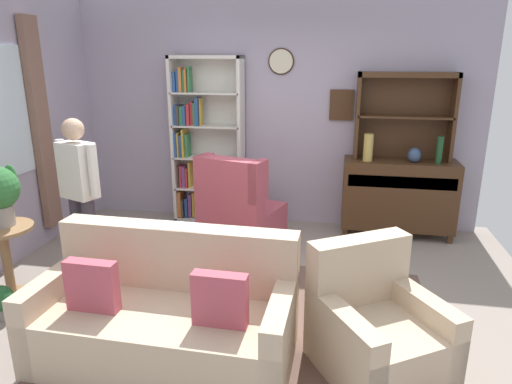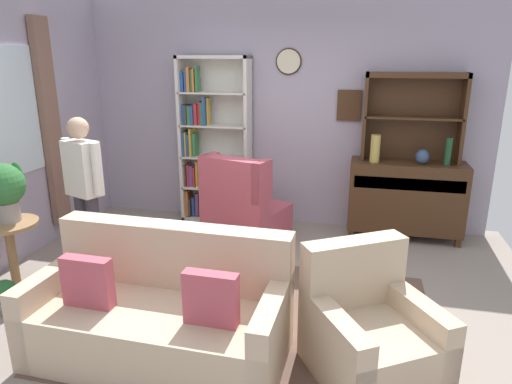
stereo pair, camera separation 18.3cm
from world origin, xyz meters
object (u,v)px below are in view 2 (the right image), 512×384
(coffee_table, at_px, (201,262))
(bottle_wine, at_px, (448,152))
(wingback_chair, at_px, (243,212))
(armchair_floral, at_px, (370,335))
(potted_plant_large, at_px, (3,188))
(book_stack, at_px, (196,248))
(potted_plant_small, at_px, (4,294))
(plant_stand, at_px, (11,250))
(sideboard, at_px, (406,196))
(vase_round, at_px, (422,157))
(person_reading, at_px, (84,186))
(sideboard_hutch, at_px, (414,105))
(bookshelf, at_px, (210,144))
(vase_tall, at_px, (375,148))
(couch_floral, at_px, (161,314))

(coffee_table, bearing_deg, bottle_wine, 39.31)
(wingback_chair, distance_m, coffee_table, 1.30)
(armchair_floral, bearing_deg, bottle_wine, 72.36)
(potted_plant_large, relative_size, book_stack, 2.68)
(armchair_floral, distance_m, potted_plant_small, 2.99)
(plant_stand, bearing_deg, sideboard, 31.76)
(vase_round, relative_size, armchair_floral, 0.16)
(vase_round, xyz_separation_m, person_reading, (-3.22, -1.63, -0.10))
(potted_plant_large, height_order, book_stack, potted_plant_large)
(potted_plant_large, bearing_deg, coffee_table, 7.74)
(sideboard_hutch, height_order, armchair_floral, sideboard_hutch)
(vase_round, distance_m, potted_plant_large, 4.25)
(bottle_wine, bearing_deg, bookshelf, 176.48)
(sideboard, distance_m, vase_round, 0.52)
(sideboard, height_order, coffee_table, sideboard)
(armchair_floral, bearing_deg, bookshelf, 126.87)
(bottle_wine, bearing_deg, wingback_chair, -166.26)
(bottle_wine, height_order, potted_plant_large, bottle_wine)
(potted_plant_large, bearing_deg, vase_tall, 33.17)
(couch_floral, height_order, coffee_table, couch_floral)
(vase_tall, xyz_separation_m, armchair_floral, (-0.02, -2.53, -0.79))
(sideboard, relative_size, person_reading, 0.83)
(bookshelf, height_order, coffee_table, bookshelf)
(plant_stand, xyz_separation_m, book_stack, (1.64, 0.32, 0.04))
(sideboard_hutch, bearing_deg, vase_tall, -154.11)
(sideboard_hutch, relative_size, wingback_chair, 1.05)
(vase_round, bearing_deg, potted_plant_small, -145.13)
(vase_round, height_order, plant_stand, vase_round)
(vase_tall, distance_m, coffee_table, 2.47)
(person_reading, bearing_deg, vase_round, 26.86)
(plant_stand, distance_m, person_reading, 0.84)
(couch_floral, bearing_deg, bookshelf, 101.29)
(person_reading, bearing_deg, bookshelf, 69.76)
(sideboard, xyz_separation_m, plant_stand, (-3.56, -2.20, -0.09))
(vase_round, distance_m, plant_stand, 4.30)
(bottle_wine, distance_m, wingback_chair, 2.37)
(coffee_table, bearing_deg, person_reading, 169.48)
(vase_round, bearing_deg, sideboard, 152.83)
(vase_tall, distance_m, potted_plant_small, 3.98)
(bookshelf, distance_m, potted_plant_large, 2.52)
(bookshelf, xyz_separation_m, vase_tall, (2.04, -0.16, 0.07))
(vase_tall, bearing_deg, book_stack, -130.25)
(coffee_table, bearing_deg, book_stack, 144.29)
(wingback_chair, bearing_deg, sideboard, 19.11)
(bookshelf, bearing_deg, vase_tall, -4.61)
(sideboard_hutch, relative_size, book_stack, 5.61)
(potted_plant_large, bearing_deg, sideboard_hutch, 32.42)
(couch_floral, bearing_deg, book_stack, 92.97)
(vase_tall, height_order, vase_round, vase_tall)
(bookshelf, relative_size, bottle_wine, 6.69)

